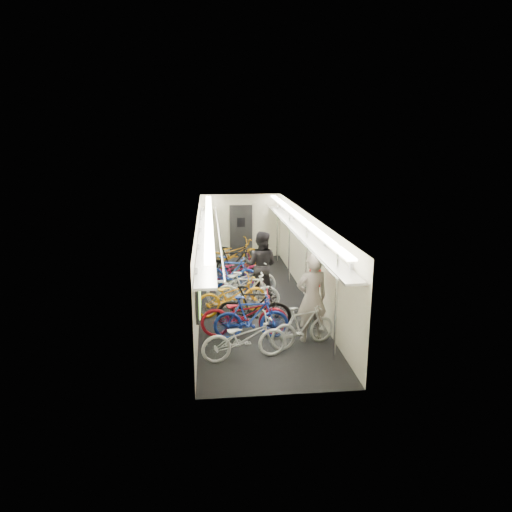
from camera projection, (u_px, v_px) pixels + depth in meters
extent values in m
plane|color=black|center=(254.00, 299.00, 12.77)|extent=(10.00, 10.00, 0.00)
plane|color=white|center=(254.00, 215.00, 12.19)|extent=(10.00, 10.00, 0.00)
plane|color=beige|center=(199.00, 259.00, 12.33)|extent=(0.00, 10.00, 10.00)
plane|color=beige|center=(308.00, 257.00, 12.63)|extent=(0.00, 10.00, 10.00)
plane|color=beige|center=(241.00, 226.00, 17.31)|extent=(3.00, 0.00, 3.00)
plane|color=beige|center=(283.00, 331.00, 7.66)|extent=(3.00, 0.00, 3.00)
cube|color=black|center=(198.00, 296.00, 9.23)|extent=(0.06, 1.10, 0.80)
cube|color=#7DD65D|center=(200.00, 296.00, 9.24)|extent=(0.02, 0.96, 0.66)
cube|color=black|center=(200.00, 267.00, 11.36)|extent=(0.06, 1.10, 0.80)
cube|color=#7DD65D|center=(201.00, 267.00, 11.36)|extent=(0.02, 0.96, 0.66)
cube|color=black|center=(201.00, 248.00, 13.48)|extent=(0.06, 1.10, 0.80)
cube|color=#7DD65D|center=(202.00, 248.00, 13.49)|extent=(0.02, 0.96, 0.66)
cube|color=black|center=(202.00, 233.00, 15.60)|extent=(0.06, 1.10, 0.80)
cube|color=#7DD65D|center=(203.00, 233.00, 15.61)|extent=(0.02, 0.96, 0.66)
cube|color=yellow|center=(199.00, 278.00, 10.28)|extent=(0.02, 0.22, 0.30)
cube|color=yellow|center=(201.00, 255.00, 12.41)|extent=(0.02, 0.22, 0.30)
cube|color=yellow|center=(202.00, 239.00, 14.53)|extent=(0.02, 0.22, 0.30)
cube|color=black|center=(241.00, 231.00, 17.30)|extent=(0.85, 0.08, 2.00)
cube|color=#999BA0|center=(206.00, 233.00, 12.18)|extent=(0.40, 9.70, 0.05)
cube|color=#999BA0|center=(300.00, 231.00, 12.44)|extent=(0.40, 9.70, 0.05)
cylinder|color=silver|center=(218.00, 229.00, 12.19)|extent=(0.04, 9.70, 0.04)
cylinder|color=silver|center=(289.00, 228.00, 12.38)|extent=(0.04, 9.70, 0.04)
cube|color=white|center=(209.00, 218.00, 12.09)|extent=(0.18, 9.60, 0.04)
cube|color=white|center=(298.00, 216.00, 12.33)|extent=(0.18, 9.60, 0.04)
cylinder|color=silver|center=(336.00, 304.00, 8.94)|extent=(0.05, 0.05, 2.38)
cylinder|color=silver|center=(306.00, 266.00, 11.64)|extent=(0.05, 0.05, 2.38)
cylinder|color=silver|center=(289.00, 245.00, 14.05)|extent=(0.05, 0.05, 2.38)
cylinder|color=silver|center=(277.00, 230.00, 16.47)|extent=(0.05, 0.05, 2.38)
imported|color=silver|center=(245.00, 338.00, 9.15)|extent=(1.84, 0.91, 0.93)
imported|color=#193299|center=(251.00, 318.00, 10.10)|extent=(1.69, 0.50, 1.01)
imported|color=maroon|center=(244.00, 314.00, 10.24)|extent=(2.01, 0.78, 1.04)
imported|color=black|center=(254.00, 308.00, 10.62)|extent=(1.82, 0.80, 1.06)
imported|color=orange|center=(232.00, 295.00, 11.58)|extent=(2.01, 1.22, 1.00)
imported|color=silver|center=(247.00, 291.00, 11.91)|extent=(1.76, 0.79, 1.02)
imported|color=silver|center=(242.00, 282.00, 12.49)|extent=(2.23, 1.46, 1.11)
imported|color=#1C41AD|center=(231.00, 273.00, 13.59)|extent=(1.74, 0.86, 1.01)
imported|color=maroon|center=(236.00, 271.00, 13.92)|extent=(1.88, 1.07, 0.93)
imported|color=black|center=(233.00, 264.00, 14.41)|extent=(1.89, 0.67, 1.12)
imported|color=#BC7711|center=(233.00, 254.00, 15.76)|extent=(2.13, 1.28, 1.06)
imported|color=silver|center=(303.00, 326.00, 9.73)|extent=(1.61, 0.93, 0.93)
imported|color=gray|center=(312.00, 298.00, 9.91)|extent=(0.80, 0.60, 1.97)
imported|color=black|center=(261.00, 265.00, 12.69)|extent=(1.14, 1.03, 1.91)
cube|color=red|center=(315.00, 278.00, 10.37)|extent=(0.29, 0.21, 0.38)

